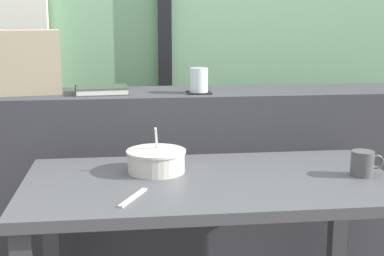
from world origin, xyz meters
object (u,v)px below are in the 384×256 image
Objects in this scene: fork_utensil at (133,197)px; ceramic_mug at (363,163)px; breakfast_table at (210,209)px; soup_bowl at (156,161)px; coaster_square at (199,93)px; juice_glass at (199,81)px; closed_book at (101,90)px; throw_pillow at (20,62)px.

fork_utensil is 0.78m from ceramic_mug.
breakfast_table is 0.25m from soup_bowl.
juice_glass is (-0.00, 0.00, 0.05)m from coaster_square.
coaster_square is at bearing 64.79° from soup_bowl.
soup_bowl is (0.20, -0.48, -0.18)m from closed_book.
coaster_square is 0.59× the size of fork_utensil.
fork_utensil is at bearing -60.12° from throw_pillow.
fork_utensil is at bearing -107.50° from soup_bowl.
coaster_square is at bearing 0.00° from juice_glass.
juice_glass is at bearing -5.21° from throw_pillow.
coaster_square is 0.41m from closed_book.
closed_book is 0.72× the size of throw_pillow.
breakfast_table is 1.02m from throw_pillow.
breakfast_table is at bearing -40.89° from throw_pillow.
ceramic_mug is (0.88, -0.60, -0.18)m from closed_book.
soup_bowl is at bearing -115.21° from juice_glass.
fork_utensil is (-0.29, -0.70, -0.21)m from coaster_square.
closed_book is 0.78m from fork_utensil.
juice_glass is 0.49× the size of soup_bowl.
ceramic_mug is at bearing 36.31° from fork_utensil.
closed_book is (-0.41, 0.04, 0.01)m from coaster_square.
coaster_square is 0.74m from throw_pillow.
throw_pillow is at bearing 174.79° from coaster_square.
ceramic_mug is (0.77, 0.14, 0.04)m from fork_utensil.
juice_glass is 0.77m from ceramic_mug.
juice_glass is at bearing 180.00° from coaster_square.
breakfast_table is 7.17× the size of fork_utensil.
fork_utensil is (-0.29, -0.70, -0.25)m from juice_glass.
fork_utensil is at bearing -147.33° from breakfast_table.
closed_book is at bearing 112.85° from soup_bowl.
ceramic_mug reaches higher than fork_utensil.
throw_pillow is 0.95m from fork_utensil.
juice_glass is 0.89× the size of ceramic_mug.
juice_glass is 0.53m from soup_bowl.
juice_glass is at bearing -5.93° from closed_book.
juice_glass reaches higher than ceramic_mug.
juice_glass reaches higher than fork_utensil.
juice_glass is at bearing 86.51° from breakfast_table.
breakfast_table is at bearing 58.79° from fork_utensil.
fork_utensil is at bearing -81.05° from closed_book.
breakfast_table is 0.32m from fork_utensil.
closed_book is 1.09m from ceramic_mug.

